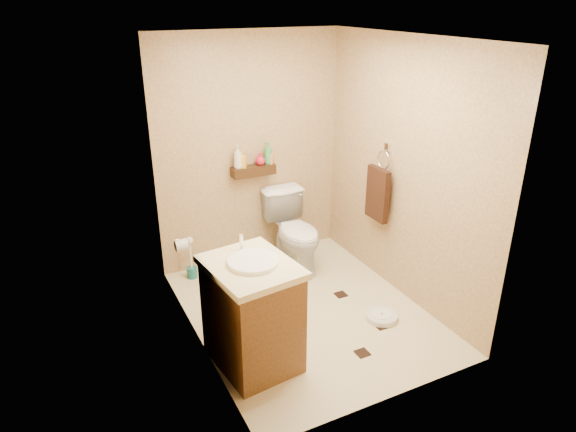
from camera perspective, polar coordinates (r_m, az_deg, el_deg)
ground at (r=4.82m, az=1.95°, el=-10.53°), size 2.50×2.50×0.00m
wall_back at (r=5.35m, az=-4.26°, el=7.13°), size 2.00×0.04×2.40m
wall_front at (r=3.32m, az=12.49°, el=-3.84°), size 2.00×0.04×2.40m
wall_left at (r=3.92m, az=-10.79°, el=0.66°), size 0.04×2.50×2.40m
wall_right at (r=4.81m, az=12.75°, el=4.73°), size 0.04×2.50×2.40m
ceiling at (r=4.02m, az=2.44°, el=19.23°), size 2.00×2.50×0.02m
wall_shelf at (r=5.33m, az=-3.87°, el=5.06°), size 0.46×0.14×0.10m
floor_accents at (r=4.78m, az=2.69°, el=-10.84°), size 1.15×1.33×0.01m
toilet at (r=5.39m, az=0.75°, el=-1.74°), size 0.47×0.80×0.80m
vanity at (r=4.00m, az=-3.99°, el=-10.69°), size 0.68×0.79×1.02m
bathroom_scale at (r=4.77m, az=10.34°, el=-10.95°), size 0.37×0.37×0.06m
toilet_brush at (r=5.36m, az=-10.70°, el=-5.20°), size 0.11×0.11×0.46m
towel_ring at (r=5.02m, az=9.97°, el=2.69°), size 0.12×0.30×0.76m
toilet_paper at (r=4.76m, az=-11.78°, el=-3.19°), size 0.12×0.11×0.12m
bottle_a at (r=5.22m, az=-5.61°, el=6.53°), size 0.11×0.11×0.23m
bottle_b at (r=5.25m, az=-5.09°, el=6.28°), size 0.11×0.11×0.17m
bottle_c at (r=5.32m, az=-3.09°, el=6.37°), size 0.12×0.12×0.13m
bottle_d at (r=5.35m, az=-2.23°, el=6.98°), size 0.12×0.12×0.23m
bottle_e at (r=5.36m, az=-2.06°, el=6.70°), size 0.11×0.11×0.17m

